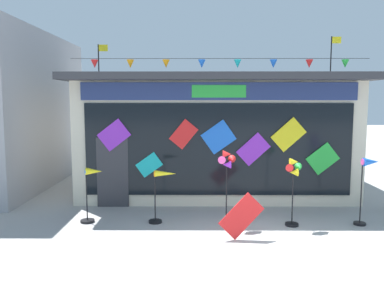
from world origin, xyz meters
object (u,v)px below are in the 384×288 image
Objects in this scene: kite_shop_building at (214,133)px; wind_spinner_center_right at (293,179)px; display_kite_on_ground at (241,216)px; wind_spinner_center_left at (227,172)px; wind_spinner_left at (162,189)px; wind_spinner_right at (368,176)px; wind_spinner_far_left at (91,189)px.

kite_shop_building reaches higher than wind_spinner_center_right.
display_kite_on_ground is (0.36, -5.05, -1.40)m from kite_shop_building.
display_kite_on_ground is (0.25, -0.99, -0.80)m from wind_spinner_center_left.
wind_spinner_left is at bearing 174.95° from wind_spinner_center_left.
display_kite_on_ground is at bearing -31.29° from wind_spinner_left.
wind_spinner_center_left reaches higher than wind_spinner_center_right.
kite_shop_building is 5.24× the size of wind_spinner_right.
kite_shop_building is 6.31× the size of wind_spinner_far_left.
wind_spinner_far_left is at bearing 178.63° from wind_spinner_right.
kite_shop_building is at bearing 50.16° from wind_spinner_far_left.
wind_spinner_far_left is 1.05× the size of wind_spinner_left.
wind_spinner_center_left is 1.10× the size of wind_spinner_center_right.
wind_spinner_far_left is 1.76m from wind_spinner_left.
wind_spinner_left is 1.68m from wind_spinner_center_left.
wind_spinner_far_left is at bearing -129.84° from kite_shop_building.
wind_spinner_far_left is at bearing 179.07° from wind_spinner_left.
wind_spinner_center_left is at bearing 104.23° from display_kite_on_ground.
display_kite_on_ground is (-1.35, -0.89, -0.66)m from wind_spinner_center_right.
wind_spinner_far_left is 3.40m from wind_spinner_center_left.
wind_spinner_center_right is 1.75m from display_kite_on_ground.
wind_spinner_far_left is at bearing 177.10° from wind_spinner_center_left.
wind_spinner_left is 3.23m from wind_spinner_center_right.
kite_shop_building is 5.26m from display_kite_on_ground.
wind_spinner_right is at bearing -48.86° from kite_shop_building.
wind_spinner_left is at bearing -110.83° from kite_shop_building.
kite_shop_building reaches higher than display_kite_on_ground.
wind_spinner_right is (5.04, -0.13, 0.37)m from wind_spinner_left.
wind_spinner_center_right is at bearing -3.07° from wind_spinner_far_left.
kite_shop_building reaches higher than wind_spinner_center_left.
display_kite_on_ground is at bearing -146.61° from wind_spinner_center_right.
wind_spinner_center_right is 1.00× the size of wind_spinner_right.
wind_spinner_far_left is 0.83× the size of wind_spinner_center_right.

